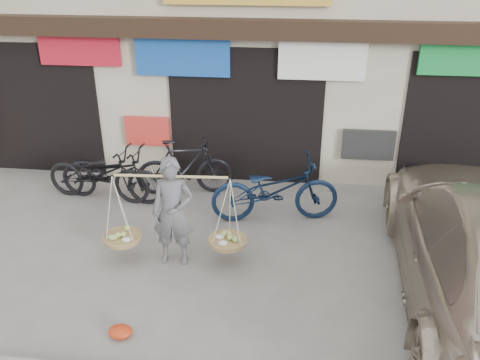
# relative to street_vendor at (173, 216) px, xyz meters

# --- Properties ---
(ground) EXTENTS (70.00, 70.00, 0.00)m
(ground) POSITION_rel_street_vendor_xyz_m (0.77, -0.43, -0.80)
(ground) COLOR gray
(ground) RESTS_ON ground
(street_vendor) EXTENTS (2.17, 0.66, 1.72)m
(street_vendor) POSITION_rel_street_vendor_xyz_m (0.00, 0.00, 0.00)
(street_vendor) COLOR slate
(street_vendor) RESTS_ON ground
(bike_0) EXTENTS (2.12, 0.96, 1.08)m
(bike_0) POSITION_rel_street_vendor_xyz_m (-1.65, 1.88, -0.26)
(bike_0) COLOR black
(bike_0) RESTS_ON ground
(bike_1) EXTENTS (1.92, 0.88, 1.12)m
(bike_1) POSITION_rel_street_vendor_xyz_m (-0.33, 2.29, -0.24)
(bike_1) COLOR black
(bike_1) RESTS_ON ground
(bike_2) EXTENTS (2.33, 1.18, 1.17)m
(bike_2) POSITION_rel_street_vendor_xyz_m (1.44, 1.47, -0.21)
(bike_2) COLOR #10213D
(bike_2) RESTS_ON ground
(bike_3) EXTENTS (2.12, 0.96, 1.08)m
(bike_3) POSITION_rel_street_vendor_xyz_m (-1.90, 1.88, -0.26)
(bike_3) COLOR black
(bike_3) RESTS_ON ground
(red_bag) EXTENTS (0.31, 0.25, 0.14)m
(red_bag) POSITION_rel_street_vendor_xyz_m (-0.32, -1.70, -0.73)
(red_bag) COLOR red
(red_bag) RESTS_ON ground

